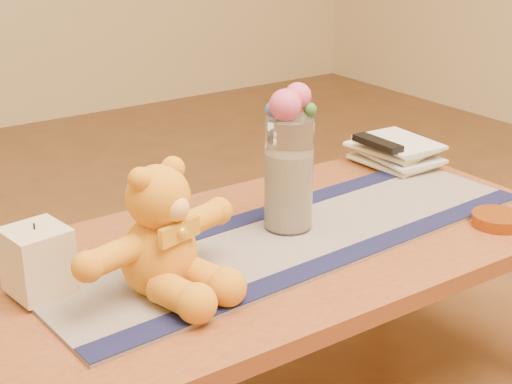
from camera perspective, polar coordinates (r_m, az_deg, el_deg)
coffee_table_top at (r=1.74m, az=1.35°, el=-4.25°), size 1.40×0.70×0.04m
table_leg_br at (r=2.42m, az=9.55°, el=-2.79°), size 0.07×0.07×0.41m
persian_runner at (r=1.75m, az=2.96°, el=-3.33°), size 1.22×0.42×0.01m
runner_border_near at (r=1.65m, az=6.28°, el=-4.82°), size 1.20×0.13×0.00m
runner_border_far at (r=1.85m, az=0.01°, el=-1.72°), size 1.20×0.13×0.00m
teddy_bear at (r=1.49m, az=-7.23°, el=-2.77°), size 0.42×0.38×0.24m
pillar_candle at (r=1.54m, az=-15.74°, el=-4.87°), size 0.12×0.12×0.13m
candle_wick at (r=1.51m, az=-16.01°, el=-2.43°), size 0.00×0.00×0.01m
glass_vase at (r=1.74m, az=2.43°, el=1.34°), size 0.11×0.11×0.26m
potpourri_fill at (r=1.76m, az=2.41°, el=0.14°), size 0.09×0.09×0.18m
rose_left at (r=1.67m, az=2.17°, el=6.42°), size 0.07×0.07×0.07m
rose_right at (r=1.71m, az=3.09°, el=7.07°), size 0.06×0.06×0.06m
blue_flower_back at (r=1.73m, az=2.07°, el=6.66°), size 0.04×0.04×0.04m
blue_flower_side at (r=1.69m, az=1.28°, el=6.10°), size 0.04×0.04×0.04m
leaf_sprig at (r=1.70m, az=3.99°, el=6.09°), size 0.03×0.03×0.03m
bronze_ball at (r=1.67m, az=-5.59°, el=-3.36°), size 0.08×0.08×0.06m
book_bottom at (r=2.18m, az=8.64°, el=1.79°), size 0.18×0.23×0.02m
book_lower at (r=2.18m, az=8.84°, el=2.25°), size 0.18×0.24×0.02m
book_upper at (r=2.17m, az=8.53°, el=2.73°), size 0.19×0.24×0.02m
book_top at (r=2.17m, az=8.84°, el=3.21°), size 0.18×0.23×0.02m
tv_remote at (r=2.15m, az=8.93°, el=3.58°), size 0.05×0.16×0.02m
amber_dish at (r=1.90m, az=17.32°, el=-1.95°), size 0.15×0.15×0.03m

